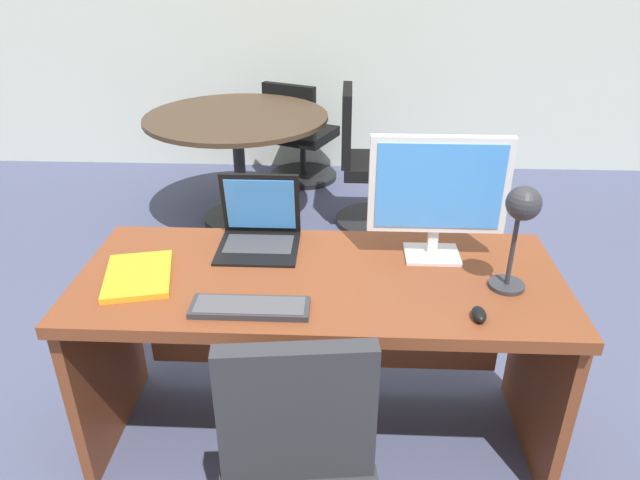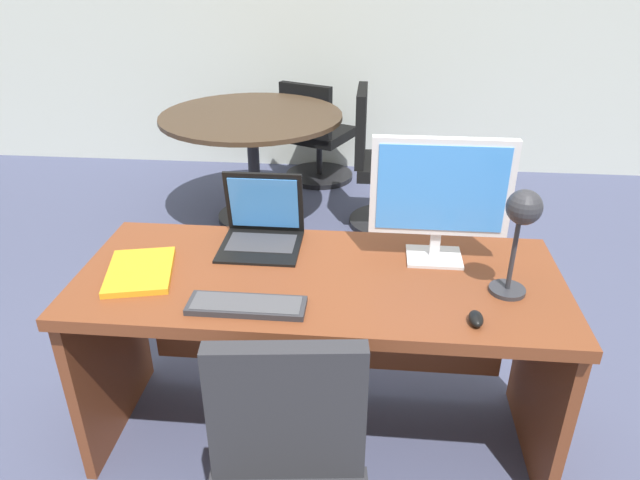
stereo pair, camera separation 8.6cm
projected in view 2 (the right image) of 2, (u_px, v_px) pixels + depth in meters
The scene contains 11 objects.
ground at pixel (341, 256), 3.71m from camera, with size 12.00×12.00×0.00m, color #474C6B.
desk at pixel (320, 316), 2.17m from camera, with size 1.70×0.70×0.76m.
monitor at pixel (441, 192), 2.02m from camera, with size 0.49×0.16×0.46m.
laptop at pixel (263, 221), 2.24m from camera, with size 0.30×0.28×0.27m.
keyboard at pixel (247, 305), 1.85m from camera, with size 0.38×0.12×0.02m.
mouse at pixel (476, 319), 1.77m from camera, with size 0.04×0.08×0.03m.
desk_lamp at pixel (521, 221), 1.79m from camera, with size 0.12×0.14×0.38m.
book at pixel (140, 271), 2.04m from camera, with size 0.28×0.34×0.02m.
meeting_table at pixel (253, 141), 3.94m from camera, with size 1.22×1.22×0.77m.
meeting_chair_near at pixel (382, 172), 3.95m from camera, with size 0.56×0.56×0.95m.
meeting_chair_far at pixel (316, 142), 4.73m from camera, with size 0.61×0.62×0.83m.
Camera 2 is at (0.17, -1.74, 1.80)m, focal length 32.64 mm.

